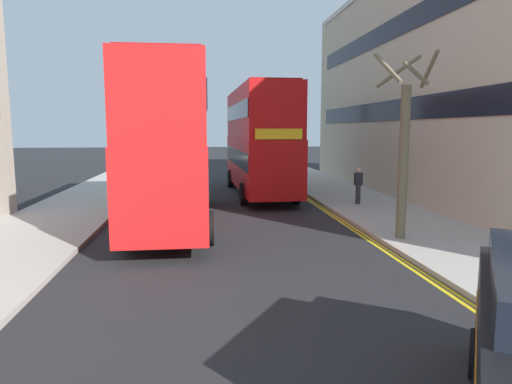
{
  "coord_description": "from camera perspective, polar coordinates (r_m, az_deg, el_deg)",
  "views": [
    {
      "loc": [
        -0.96,
        -1.17,
        3.49
      ],
      "look_at": [
        0.5,
        11.0,
        1.8
      ],
      "focal_mm": 32.03,
      "sensor_mm": 36.0,
      "label": 1
    }
  ],
  "objects": [
    {
      "name": "kerb_line_inner",
      "position": [
        16.41,
        11.84,
        -4.58
      ],
      "size": [
        0.1,
        56.0,
        0.01
      ],
      "primitive_type": "cube",
      "color": "yellow",
      "rests_on": "ground"
    },
    {
      "name": "street_tree_mid",
      "position": [
        34.1,
        4.4,
        7.54
      ],
      "size": [
        2.09,
        2.21,
        6.45
      ],
      "color": "#6B6047",
      "rests_on": "sidewalk_right"
    },
    {
      "name": "sidewalk_left",
      "position": [
        18.36,
        -24.31,
        -3.59
      ],
      "size": [
        4.0,
        80.0,
        0.14
      ],
      "primitive_type": "cube",
      "color": "#ADA89E",
      "rests_on": "ground"
    },
    {
      "name": "double_decker_bus_oncoming",
      "position": [
        24.41,
        0.39,
        6.77
      ],
      "size": [
        3.0,
        10.87,
        5.64
      ],
      "color": "#B20F0F",
      "rests_on": "ground"
    },
    {
      "name": "double_decker_bus_away",
      "position": [
        16.98,
        -10.54,
        6.17
      ],
      "size": [
        2.82,
        10.82,
        5.64
      ],
      "color": "red",
      "rests_on": "ground"
    },
    {
      "name": "sidewalk_right",
      "position": [
        19.03,
        16.39,
        -2.83
      ],
      "size": [
        4.0,
        80.0,
        0.14
      ],
      "primitive_type": "cube",
      "color": "#ADA89E",
      "rests_on": "ground"
    },
    {
      "name": "kerb_line_outer",
      "position": [
        16.46,
        12.37,
        -4.56
      ],
      "size": [
        0.1,
        56.0,
        0.01
      ],
      "primitive_type": "cube",
      "color": "yellow",
      "rests_on": "ground"
    },
    {
      "name": "townhouse_terrace_right",
      "position": [
        26.26,
        27.25,
        12.09
      ],
      "size": [
        10.08,
        28.0,
        11.63
      ],
      "color": "beige",
      "rests_on": "ground"
    },
    {
      "name": "pedestrian_far",
      "position": [
        21.08,
        12.65,
        0.84
      ],
      "size": [
        0.34,
        0.22,
        1.62
      ],
      "color": "#2D2D38",
      "rests_on": "sidewalk_right"
    },
    {
      "name": "street_tree_near",
      "position": [
        14.58,
        17.98,
        5.31
      ],
      "size": [
        1.65,
        1.59,
        5.65
      ],
      "color": "#6B6047",
      "rests_on": "sidewalk_right"
    }
  ]
}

